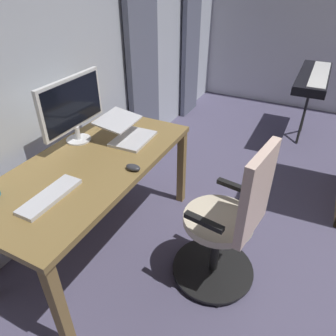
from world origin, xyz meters
name	(u,v)px	position (x,y,z in m)	size (l,w,h in m)	color
back_room_partition	(105,17)	(0.00, -2.62, 1.44)	(5.12, 0.10, 2.89)	silver
curtain_left_panel	(192,22)	(-1.62, -2.51, 1.20)	(0.45, 0.06, 2.40)	slate
curtain_right_panel	(142,40)	(-0.40, -2.51, 1.20)	(0.52, 0.06, 2.40)	slate
desk	(91,172)	(1.03, -2.09, 0.65)	(1.56, 0.76, 0.73)	olive
office_chair	(228,226)	(0.94, -1.14, 0.48)	(0.56, 0.56, 1.06)	black
computer_monitor	(72,106)	(0.83, -2.35, 1.00)	(0.59, 0.18, 0.47)	white
computer_keyboard	(50,196)	(1.43, -2.04, 0.74)	(0.39, 0.13, 0.02)	silver
laptop	(127,132)	(0.64, -2.04, 0.79)	(0.35, 0.37, 0.16)	silver
computer_mouse	(133,167)	(0.98, -1.78, 0.75)	(0.06, 0.10, 0.04)	#333338
piano_keyboard	(313,79)	(-1.49, -0.95, 0.74)	(1.14, 0.33, 0.81)	black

